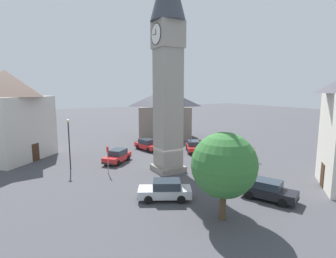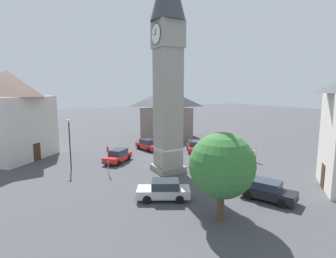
% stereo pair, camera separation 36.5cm
% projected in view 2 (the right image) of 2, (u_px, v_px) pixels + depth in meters
% --- Properties ---
extents(ground_plane, '(200.00, 200.00, 0.00)m').
position_uv_depth(ground_plane, '(168.00, 171.00, 27.97)').
color(ground_plane, '#424247').
extents(clock_tower, '(3.49, 3.49, 21.78)m').
position_uv_depth(clock_tower, '(168.00, 46.00, 26.07)').
color(clock_tower, gray).
rests_on(clock_tower, ground).
extents(car_blue_kerb, '(4.38, 2.48, 1.53)m').
position_uv_depth(car_blue_kerb, '(148.00, 145.00, 37.50)').
color(car_blue_kerb, red).
rests_on(car_blue_kerb, ground).
extents(car_silver_kerb, '(4.46, 3.24, 1.53)m').
position_uv_depth(car_silver_kerb, '(267.00, 191.00, 20.50)').
color(car_silver_kerb, black).
rests_on(car_silver_kerb, ground).
extents(car_red_corner, '(4.02, 4.19, 1.53)m').
position_uv_depth(car_red_corner, '(118.00, 156.00, 31.21)').
color(car_red_corner, red).
rests_on(car_red_corner, ground).
extents(car_white_side, '(3.43, 4.44, 1.53)m').
position_uv_depth(car_white_side, '(164.00, 190.00, 20.64)').
color(car_white_side, silver).
rests_on(car_white_side, ground).
extents(car_black_far, '(4.26, 3.92, 1.53)m').
position_uv_depth(car_black_far, '(232.00, 169.00, 26.04)').
color(car_black_far, red).
rests_on(car_black_far, ground).
extents(car_green_alley, '(4.44, 3.43, 1.53)m').
position_uv_depth(car_green_alley, '(194.00, 147.00, 36.26)').
color(car_green_alley, red).
rests_on(car_green_alley, ground).
extents(pedestrian, '(0.55, 0.30, 1.69)m').
position_uv_depth(pedestrian, '(255.00, 154.00, 31.20)').
color(pedestrian, '#706656').
rests_on(pedestrian, ground).
extents(tree, '(4.27, 4.27, 5.84)m').
position_uv_depth(tree, '(222.00, 165.00, 16.98)').
color(tree, brown).
rests_on(tree, ground).
extents(building_shop_left, '(10.47, 11.40, 8.53)m').
position_uv_depth(building_shop_left, '(167.00, 113.00, 46.88)').
color(building_shop_left, slate).
rests_on(building_shop_left, ground).
extents(building_corner_back, '(11.41, 11.36, 10.80)m').
position_uv_depth(building_corner_back, '(10.00, 114.00, 32.17)').
color(building_corner_back, beige).
rests_on(building_corner_back, ground).
extents(lamp_post, '(0.36, 0.36, 5.40)m').
position_uv_depth(lamp_post, '(69.00, 136.00, 28.19)').
color(lamp_post, black).
rests_on(lamp_post, ground).
extents(road_sign, '(0.60, 0.07, 2.80)m').
position_uv_depth(road_sign, '(108.00, 155.00, 26.92)').
color(road_sign, gray).
rests_on(road_sign, ground).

